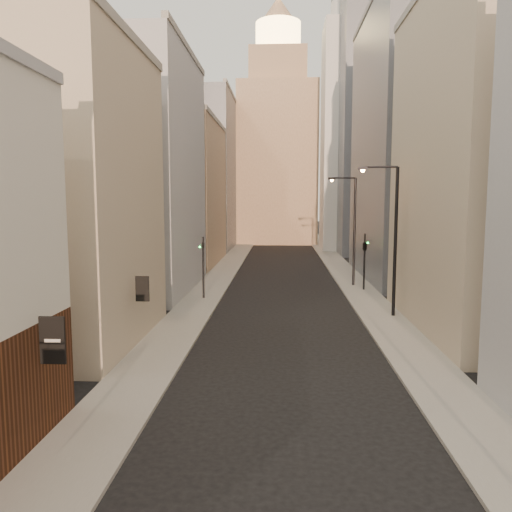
{
  "coord_description": "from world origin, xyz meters",
  "views": [
    {
      "loc": [
        -0.27,
        -0.64,
        7.93
      ],
      "look_at": [
        -1.5,
        23.74,
        5.14
      ],
      "focal_mm": 35.0,
      "sensor_mm": 36.0,
      "label": 1
    }
  ],
  "objects": [
    {
      "name": "right_bldg_beige",
      "position": [
        12.0,
        30.0,
        10.0
      ],
      "size": [
        8.0,
        16.0,
        20.0
      ],
      "primitive_type": "cube",
      "color": "tan",
      "rests_on": "ground"
    },
    {
      "name": "sidewalk_right",
      "position": [
        6.5,
        55.0,
        0.07
      ],
      "size": [
        3.0,
        140.0,
        0.15
      ],
      "primitive_type": "cube",
      "color": "gray",
      "rests_on": "ground"
    },
    {
      "name": "left_bldg_tan",
      "position": [
        -12.0,
        60.0,
        8.5
      ],
      "size": [
        8.0,
        18.0,
        17.0
      ],
      "primitive_type": "cube",
      "color": "#9F7C5D",
      "rests_on": "ground"
    },
    {
      "name": "clock_tower",
      "position": [
        -1.0,
        92.0,
        17.63
      ],
      "size": [
        14.0,
        14.0,
        44.9
      ],
      "color": "#9F7C5D",
      "rests_on": "ground"
    },
    {
      "name": "streetlamp_mid",
      "position": [
        7.03,
        32.68,
        5.76
      ],
      "size": [
        2.63,
        0.68,
        10.09
      ],
      "rotation": [
        0.0,
        0.0,
        -0.18
      ],
      "color": "black",
      "rests_on": "ground"
    },
    {
      "name": "white_tower",
      "position": [
        10.0,
        78.0,
        18.61
      ],
      "size": [
        8.0,
        8.0,
        41.5
      ],
      "color": "silver",
      "rests_on": "ground"
    },
    {
      "name": "sidewalk_left",
      "position": [
        -6.5,
        55.0,
        0.07
      ],
      "size": [
        3.0,
        140.0,
        0.15
      ],
      "primitive_type": "cube",
      "color": "gray",
      "rests_on": "ground"
    },
    {
      "name": "left_bldg_wingrid",
      "position": [
        -12.0,
        80.0,
        12.0
      ],
      "size": [
        8.0,
        20.0,
        24.0
      ],
      "primitive_type": "cube",
      "color": "gray",
      "rests_on": "ground"
    },
    {
      "name": "traffic_light_left",
      "position": [
        -6.39,
        38.0,
        3.66
      ],
      "size": [
        0.62,
        0.59,
        5.0
      ],
      "rotation": [
        0.0,
        0.0,
        3.54
      ],
      "color": "black",
      "rests_on": "ground"
    },
    {
      "name": "streetlamp_far",
      "position": [
        6.08,
        44.54,
        5.63
      ],
      "size": [
        2.57,
        0.66,
        9.86
      ],
      "rotation": [
        0.0,
        0.0,
        0.18
      ],
      "color": "black",
      "rests_on": "ground"
    },
    {
      "name": "highrise",
      "position": [
        18.0,
        78.0,
        25.66
      ],
      "size": [
        21.0,
        23.0,
        51.2
      ],
      "color": "gray",
      "rests_on": "ground"
    },
    {
      "name": "right_bldg_wingrid",
      "position": [
        12.0,
        50.0,
        13.0
      ],
      "size": [
        8.0,
        20.0,
        26.0
      ],
      "primitive_type": "cube",
      "color": "gray",
      "rests_on": "ground"
    },
    {
      "name": "traffic_light_right",
      "position": [
        6.91,
        42.32,
        3.83
      ],
      "size": [
        0.76,
        0.76,
        5.0
      ],
      "rotation": [
        0.0,
        0.0,
        3.55
      ],
      "color": "black",
      "rests_on": "ground"
    },
    {
      "name": "left_bldg_beige",
      "position": [
        -12.0,
        26.0,
        8.0
      ],
      "size": [
        8.0,
        12.0,
        16.0
      ],
      "primitive_type": "cube",
      "color": "tan",
      "rests_on": "ground"
    },
    {
      "name": "left_bldg_grey",
      "position": [
        -12.0,
        42.0,
        10.0
      ],
      "size": [
        8.0,
        16.0,
        20.0
      ],
      "primitive_type": "cube",
      "color": "#A3A3A8",
      "rests_on": "ground"
    }
  ]
}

